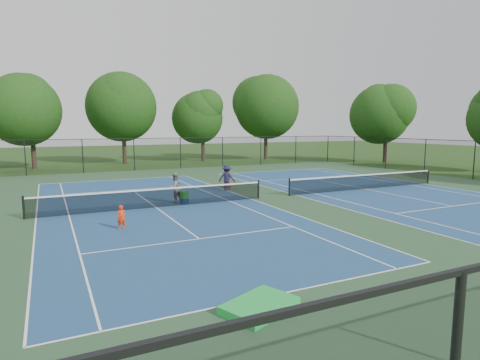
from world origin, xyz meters
name	(u,v)px	position (x,y,z in m)	size (l,w,h in m)	color
ground	(274,197)	(0.00, 0.00, 0.00)	(140.00, 140.00, 0.00)	#234716
court_pad	(274,197)	(0.00, 0.00, 0.00)	(36.00, 36.00, 0.01)	#28482E
tennis_court_left	(156,206)	(-7.00, 0.00, 0.10)	(12.00, 23.83, 1.07)	navy
tennis_court_right	(365,188)	(7.00, 0.00, 0.10)	(12.00, 23.83, 1.07)	navy
perimeter_fence	(274,170)	(0.00, 0.00, 1.60)	(36.08, 36.08, 3.02)	black
tree_back_a	(30,106)	(-13.00, 24.00, 6.04)	(6.80, 6.80, 9.15)	#2D2116
tree_back_b	(123,104)	(-4.00, 26.00, 6.60)	(7.60, 7.60, 10.03)	#2D2116
tree_back_c	(203,115)	(5.00, 25.00, 5.48)	(6.00, 6.00, 8.40)	#2D2116
tree_back_d	(266,104)	(13.00, 24.00, 6.82)	(7.80, 7.80, 10.37)	#2D2116
tree_side_e	(387,111)	(23.00, 14.00, 5.81)	(6.60, 6.60, 8.87)	#2D2116
child_player	(122,217)	(-9.31, -3.69, 0.49)	(0.36, 0.24, 0.99)	#FA3710
instructor	(175,188)	(-5.75, 0.80, 0.83)	(0.80, 0.63, 1.66)	gray
bystander_b	(227,178)	(-1.48, 3.48, 0.83)	(1.07, 0.62, 1.66)	#181B35
bystander_c	(227,177)	(-1.03, 4.45, 0.76)	(0.74, 0.48, 1.52)	maroon
ball_crate	(185,201)	(-5.35, 0.40, 0.14)	(0.36, 0.33, 0.29)	navy
ball_hopper	(184,195)	(-5.35, 0.40, 0.49)	(0.34, 0.28, 0.40)	green
green_tarp	(260,306)	(-7.76, -12.43, 0.11)	(1.66, 1.11, 0.20)	#169D26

